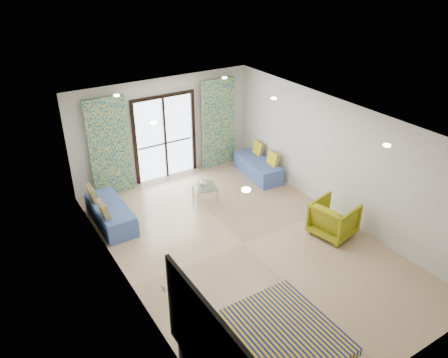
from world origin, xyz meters
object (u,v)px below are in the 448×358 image
bed (265,353)px  armchair (334,217)px  coffee_table (205,188)px  daybed_right (258,167)px  daybed_left (110,213)px

bed → armchair: armchair is taller
coffee_table → armchair: size_ratio=0.78×
daybed_right → coffee_table: 1.94m
daybed_left → daybed_right: bearing=2.3°
armchair → daybed_left: bearing=40.9°
bed → daybed_right: bearing=54.8°
daybed_left → coffee_table: daybed_left is taller
daybed_right → daybed_left: bearing=-172.2°
bed → daybed_right: 6.24m
daybed_right → coffee_table: daybed_right is taller
bed → daybed_left: daybed_left is taller
daybed_left → daybed_right: (4.23, 0.16, -0.01)m
daybed_left → armchair: 4.94m
daybed_left → coffee_table: 2.34m
bed → coffee_table: size_ratio=3.08×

